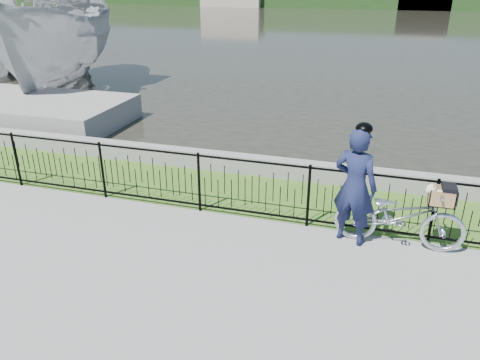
% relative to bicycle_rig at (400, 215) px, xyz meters
% --- Properties ---
extents(ground, '(120.00, 120.00, 0.00)m').
position_rel_bicycle_rig_xyz_m(ground, '(-2.50, -1.40, -0.54)').
color(ground, gray).
rests_on(ground, ground).
extents(grass_strip, '(60.00, 2.00, 0.01)m').
position_rel_bicycle_rig_xyz_m(grass_strip, '(-2.50, 1.20, -0.54)').
color(grass_strip, '#3E631F').
rests_on(grass_strip, ground).
extents(water, '(120.00, 120.00, 0.00)m').
position_rel_bicycle_rig_xyz_m(water, '(-2.50, 31.60, -0.54)').
color(water, '#29281F').
rests_on(water, ground).
extents(quay_wall, '(60.00, 0.30, 0.40)m').
position_rel_bicycle_rig_xyz_m(quay_wall, '(-2.50, 2.20, -0.34)').
color(quay_wall, gray).
rests_on(quay_wall, ground).
extents(fence, '(14.00, 0.06, 1.15)m').
position_rel_bicycle_rig_xyz_m(fence, '(-2.50, 0.20, 0.04)').
color(fence, black).
rests_on(fence, ground).
extents(bicycle_rig, '(2.02, 0.70, 1.16)m').
position_rel_bicycle_rig_xyz_m(bicycle_rig, '(0.00, 0.00, 0.00)').
color(bicycle_rig, '#B6BAC3').
rests_on(bicycle_rig, ground).
extents(cyclist, '(0.82, 0.67, 2.02)m').
position_rel_bicycle_rig_xyz_m(cyclist, '(-0.74, -0.07, 0.45)').
color(cyclist, '#161B3D').
rests_on(cyclist, ground).
extents(boat_near, '(6.13, 9.67, 5.30)m').
position_rel_bicycle_rig_xyz_m(boat_near, '(-11.87, 7.76, 1.35)').
color(boat_near, '#AFAFAF').
rests_on(boat_near, water).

